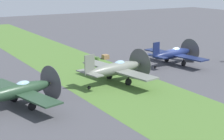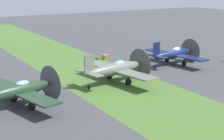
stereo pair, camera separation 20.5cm
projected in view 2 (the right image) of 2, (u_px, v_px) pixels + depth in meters
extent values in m
plane|color=#424247|center=(175.00, 65.00, 50.16)|extent=(160.00, 160.00, 0.00)
cube|color=#476B2D|center=(99.00, 77.00, 44.01)|extent=(120.00, 11.00, 0.01)
ellipsoid|color=#141E47|center=(173.00, 54.00, 49.91)|extent=(2.33, 7.49, 1.35)
cube|color=#141E47|center=(175.00, 55.00, 50.21)|extent=(10.57, 3.23, 0.15)
cube|color=#141E47|center=(157.00, 50.00, 47.62)|extent=(0.27, 1.20, 2.06)
cube|color=#141E47|center=(156.00, 56.00, 47.84)|extent=(3.57, 1.44, 0.11)
cone|color=#B7B24C|center=(191.00, 50.00, 52.31)|extent=(0.79, 0.85, 0.69)
cylinder|color=#4C4C51|center=(190.00, 51.00, 52.18)|extent=(3.45, 0.51, 3.47)
ellipsoid|color=#8CB2C6|center=(176.00, 50.00, 50.19)|extent=(0.96, 1.61, 0.76)
cylinder|color=black|center=(167.00, 60.00, 51.72)|extent=(0.34, 0.76, 0.74)
cylinder|color=black|center=(167.00, 56.00, 51.59)|extent=(0.13, 0.13, 1.04)
cylinder|color=black|center=(184.00, 64.00, 49.35)|extent=(0.34, 0.76, 0.74)
cylinder|color=black|center=(184.00, 60.00, 49.22)|extent=(0.13, 0.13, 1.04)
cylinder|color=black|center=(155.00, 67.00, 48.14)|extent=(0.18, 0.36, 0.35)
ellipsoid|color=slate|center=(115.00, 69.00, 40.95)|extent=(2.66, 8.06, 1.45)
cube|color=slate|center=(118.00, 70.00, 41.29)|extent=(11.37, 3.70, 0.16)
cube|color=slate|center=(89.00, 65.00, 38.44)|extent=(0.31, 1.29, 2.22)
cube|color=slate|center=(90.00, 73.00, 38.67)|extent=(3.85, 1.62, 0.12)
cone|color=#B7B24C|center=(141.00, 64.00, 43.60)|extent=(0.86, 0.92, 0.75)
cylinder|color=#4C4C51|center=(140.00, 64.00, 43.46)|extent=(3.69, 0.63, 3.73)
ellipsoid|color=#8CB2C6|center=(119.00, 64.00, 41.26)|extent=(1.06, 1.74, 0.82)
cylinder|color=black|center=(109.00, 76.00, 42.89)|extent=(0.38, 0.82, 0.79)
cylinder|color=black|center=(109.00, 71.00, 42.75)|extent=(0.14, 0.14, 1.12)
cylinder|color=black|center=(128.00, 82.00, 40.38)|extent=(0.38, 0.82, 0.79)
cylinder|color=black|center=(128.00, 77.00, 40.24)|extent=(0.14, 0.14, 1.12)
cylinder|color=black|center=(89.00, 88.00, 39.00)|extent=(0.20, 0.39, 0.37)
ellipsoid|color=#233D28|center=(16.00, 91.00, 33.11)|extent=(3.12, 7.65, 1.37)
cube|color=#233D28|center=(21.00, 92.00, 33.46)|extent=(10.78, 4.36, 0.16)
cone|color=#B7B24C|center=(52.00, 82.00, 35.87)|extent=(0.87, 0.92, 0.71)
cylinder|color=#4C4C51|center=(50.00, 83.00, 35.72)|extent=(3.45, 0.89, 3.55)
ellipsoid|color=#8CB2C6|center=(22.00, 85.00, 33.45)|extent=(1.12, 1.69, 0.78)
cylinder|color=black|center=(14.00, 98.00, 34.90)|extent=(0.42, 0.79, 0.75)
cylinder|color=black|center=(13.00, 93.00, 34.77)|extent=(0.13, 0.13, 1.06)
cylinder|color=black|center=(32.00, 106.00, 32.69)|extent=(0.42, 0.79, 0.75)
cylinder|color=black|center=(31.00, 101.00, 32.56)|extent=(0.13, 0.13, 1.06)
cylinder|color=#476633|center=(97.00, 60.00, 51.15)|extent=(0.60, 0.60, 0.90)
cube|color=olive|center=(106.00, 57.00, 53.90)|extent=(0.92, 0.92, 0.64)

